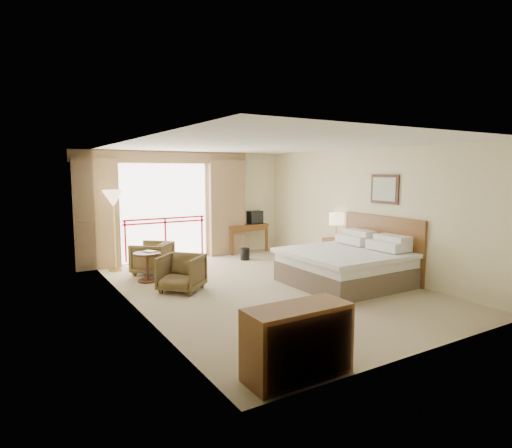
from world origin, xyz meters
TOP-DOWN VIEW (x-y plane):
  - floor at (0.00, 0.00)m, footprint 7.00×7.00m
  - ceiling at (0.00, 0.00)m, footprint 7.00×7.00m
  - wall_back at (0.00, 3.50)m, footprint 5.00×0.00m
  - wall_front at (0.00, -3.50)m, footprint 5.00×0.00m
  - wall_left at (-2.50, 0.00)m, footprint 0.00×7.00m
  - wall_right at (2.50, 0.00)m, footprint 0.00×7.00m
  - balcony_door at (-0.80, 3.48)m, footprint 2.40×0.00m
  - balcony_railing at (-0.80, 3.46)m, footprint 2.09×0.03m
  - curtain_left at (-2.45, 3.35)m, footprint 1.00×0.26m
  - curtain_right at (0.85, 3.35)m, footprint 1.00×0.26m
  - valance at (-0.80, 3.38)m, footprint 4.40×0.22m
  - hvac_vent at (1.30, 3.47)m, footprint 0.50×0.04m
  - bed at (1.50, -0.60)m, footprint 2.13×2.06m
  - headboard at (2.46, -0.60)m, footprint 0.06×2.10m
  - framed_art at (2.47, -0.60)m, footprint 0.04×0.72m
  - nightstand at (2.37, 0.67)m, footprint 0.48×0.56m
  - table_lamp at (2.37, 0.72)m, footprint 0.33×0.33m
  - phone at (2.32, 0.52)m, footprint 0.18×0.14m
  - desk at (1.45, 3.44)m, footprint 1.18×0.57m
  - tv at (1.75, 3.38)m, footprint 0.39×0.31m
  - coffee_maker at (1.10, 3.39)m, footprint 0.16×0.16m
  - cup at (1.25, 3.34)m, footprint 0.08×0.08m
  - wastebasket at (0.91, 2.44)m, footprint 0.29×0.29m
  - armchair_far at (-1.54, 2.21)m, footprint 1.07×1.07m
  - armchair_near at (-1.49, 0.60)m, footprint 1.05×1.05m
  - side_table at (-1.83, 1.59)m, footprint 0.54×0.54m
  - book at (-1.83, 1.59)m, footprint 0.26×0.28m
  - floor_lamp at (-2.16, 2.91)m, footprint 0.46×0.46m
  - dresser at (-1.65, -3.21)m, footprint 1.18×0.50m

SIDE VIEW (x-z plane):
  - floor at x=0.00m, z-range 0.00..0.00m
  - armchair_far at x=-1.54m, z-range -0.35..0.35m
  - armchair_near at x=-1.49m, z-range -0.34..0.34m
  - wastebasket at x=0.91m, z-range 0.00..0.29m
  - nightstand at x=2.37m, z-range 0.00..0.66m
  - bed at x=1.50m, z-range -0.11..0.86m
  - dresser at x=-1.65m, z-range 0.00..0.79m
  - side_table at x=-1.83m, z-range 0.11..0.70m
  - book at x=-1.83m, z-range 0.59..0.61m
  - desk at x=1.45m, z-range 0.21..0.98m
  - headboard at x=2.46m, z-range 0.00..1.30m
  - phone at x=2.32m, z-range 0.66..0.74m
  - balcony_railing at x=-0.80m, z-range 0.30..1.32m
  - cup at x=1.25m, z-range 0.77..0.86m
  - coffee_maker at x=1.10m, z-range 0.77..1.04m
  - tv at x=1.75m, z-range 0.77..1.12m
  - table_lamp at x=2.37m, z-range 0.82..1.40m
  - balcony_door at x=-0.80m, z-range 0.00..2.40m
  - curtain_left at x=-2.45m, z-range 0.00..2.50m
  - curtain_right at x=0.85m, z-range 0.00..2.50m
  - wall_left at x=-2.50m, z-range -2.15..4.85m
  - wall_right at x=2.50m, z-range -2.15..4.85m
  - wall_back at x=0.00m, z-range -1.15..3.85m
  - wall_front at x=0.00m, z-range -1.15..3.85m
  - floor_lamp at x=-2.16m, z-range 0.65..2.45m
  - framed_art at x=2.47m, z-range 1.55..2.15m
  - hvac_vent at x=1.30m, z-range 2.10..2.60m
  - valance at x=-0.80m, z-range 2.41..2.69m
  - ceiling at x=0.00m, z-range 2.70..2.70m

